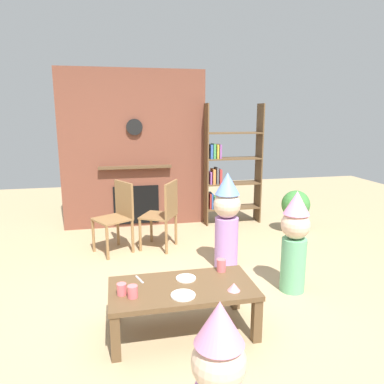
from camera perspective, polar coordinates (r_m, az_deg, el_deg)
ground_plane at (r=3.60m, az=-1.05°, el=-16.95°), size 12.00×12.00×0.00m
brick_fireplace_feature at (r=5.72m, az=-9.02°, el=6.46°), size 2.20×0.28×2.40m
bookshelf at (r=5.82m, az=5.56°, el=3.50°), size 0.90×0.28×1.90m
coffee_table at (r=3.04m, az=-1.49°, el=-15.51°), size 1.17×0.60×0.40m
paper_cup_near_left at (r=3.26m, az=4.60°, el=-11.34°), size 0.08×0.08×0.11m
paper_cup_near_right at (r=2.92m, az=-10.94°, el=-14.69°), size 0.07×0.07×0.09m
paper_cup_center at (r=2.87m, az=-9.27°, el=-15.12°), size 0.08×0.08×0.09m
paper_plate_front at (r=2.87m, az=-1.40°, el=-15.83°), size 0.19×0.19×0.01m
paper_plate_rear at (r=3.13m, az=-0.95°, el=-13.34°), size 0.17×0.17×0.01m
birthday_cake_slice at (r=2.96m, az=6.57°, el=-14.51°), size 0.10×0.10×0.06m
table_fork at (r=3.15m, az=-8.21°, el=-13.37°), size 0.06×0.15×0.01m
child_in_pink at (r=3.75m, az=15.75°, el=-7.12°), size 0.28×0.28×1.02m
child_by_the_chairs at (r=4.15m, az=5.46°, el=-4.12°), size 0.31×0.31×1.11m
dining_chair_left at (r=4.75m, az=-11.46°, el=-3.16°), size 0.55×0.55×0.90m
dining_chair_middle at (r=4.74m, az=-4.30°, el=-3.00°), size 0.54×0.54×0.90m
potted_plant_tall at (r=5.62m, az=15.87°, el=-2.38°), size 0.42×0.42×0.64m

